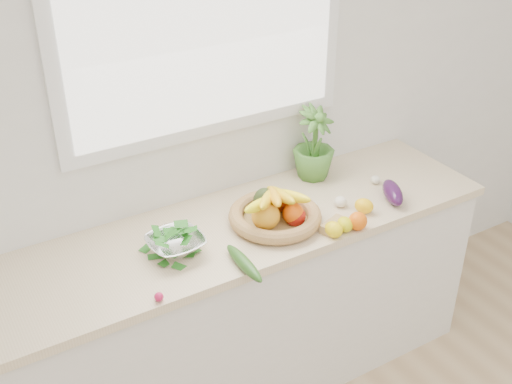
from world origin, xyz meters
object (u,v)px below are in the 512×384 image
apple (295,216)px  cucumber (244,263)px  eggplant (393,193)px  colander_with_spinach (175,240)px  potted_herb (314,143)px  fruit_basket (274,212)px

apple → cucumber: 0.37m
apple → cucumber: apple is taller
eggplant → cucumber: 0.83m
apple → colander_with_spinach: (-0.51, 0.08, 0.02)m
eggplant → potted_herb: bearing=116.0°
colander_with_spinach → cucumber: bearing=-51.5°
potted_herb → fruit_basket: potted_herb is taller
apple → eggplant: bearing=-6.4°
eggplant → potted_herb: (-0.18, 0.36, 0.14)m
cucumber → apple: bearing=24.0°
potted_herb → fruit_basket: size_ratio=0.67×
fruit_basket → cucumber: bearing=-142.1°
eggplant → cucumber: eggplant is taller
cucumber → potted_herb: 0.80m
cucumber → potted_herb: potted_herb is taller
apple → cucumber: (-0.33, -0.15, -0.02)m
cucumber → colander_with_spinach: (-0.18, 0.22, 0.03)m
apple → potted_herb: potted_herb is taller
apple → cucumber: size_ratio=0.33×
potted_herb → colander_with_spinach: 0.86m
eggplant → cucumber: size_ratio=0.75×
eggplant → cucumber: bearing=-173.4°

